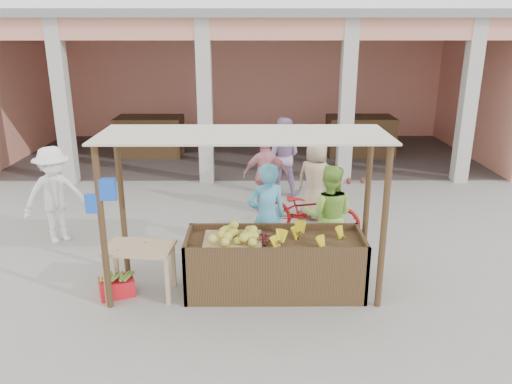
{
  "coord_description": "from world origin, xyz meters",
  "views": [
    {
      "loc": [
        0.18,
        -6.69,
        3.75
      ],
      "look_at": [
        0.23,
        1.2,
        1.17
      ],
      "focal_mm": 35.0,
      "sensor_mm": 36.0,
      "label": 1
    }
  ],
  "objects_px": {
    "red_crate": "(117,287)",
    "side_table": "(140,255)",
    "vendor_blue": "(267,214)",
    "fruit_stall": "(275,266)",
    "vendor_green": "(329,213)",
    "motorcycle": "(308,210)"
  },
  "relations": [
    {
      "from": "vendor_green",
      "to": "side_table",
      "type": "bearing_deg",
      "value": 31.0
    },
    {
      "from": "fruit_stall",
      "to": "vendor_green",
      "type": "bearing_deg",
      "value": 44.37
    },
    {
      "from": "fruit_stall",
      "to": "side_table",
      "type": "relative_size",
      "value": 2.54
    },
    {
      "from": "red_crate",
      "to": "vendor_blue",
      "type": "height_order",
      "value": "vendor_blue"
    },
    {
      "from": "vendor_blue",
      "to": "side_table",
      "type": "bearing_deg",
      "value": 8.75
    },
    {
      "from": "vendor_green",
      "to": "motorcycle",
      "type": "distance_m",
      "value": 1.23
    },
    {
      "from": "side_table",
      "to": "red_crate",
      "type": "distance_m",
      "value": 0.64
    },
    {
      "from": "motorcycle",
      "to": "side_table",
      "type": "bearing_deg",
      "value": 147.22
    },
    {
      "from": "side_table",
      "to": "red_crate",
      "type": "height_order",
      "value": "side_table"
    },
    {
      "from": "vendor_blue",
      "to": "fruit_stall",
      "type": "bearing_deg",
      "value": 81.33
    },
    {
      "from": "vendor_green",
      "to": "vendor_blue",
      "type": "bearing_deg",
      "value": 19.14
    },
    {
      "from": "red_crate",
      "to": "side_table",
      "type": "bearing_deg",
      "value": -22.31
    },
    {
      "from": "red_crate",
      "to": "vendor_green",
      "type": "bearing_deg",
      "value": -4.66
    },
    {
      "from": "fruit_stall",
      "to": "vendor_blue",
      "type": "height_order",
      "value": "vendor_blue"
    },
    {
      "from": "vendor_blue",
      "to": "motorcycle",
      "type": "distance_m",
      "value": 1.58
    },
    {
      "from": "vendor_blue",
      "to": "vendor_green",
      "type": "bearing_deg",
      "value": 171.01
    },
    {
      "from": "red_crate",
      "to": "motorcycle",
      "type": "bearing_deg",
      "value": 13.56
    },
    {
      "from": "vendor_green",
      "to": "motorcycle",
      "type": "xyz_separation_m",
      "value": [
        -0.2,
        1.16,
        -0.36
      ]
    },
    {
      "from": "red_crate",
      "to": "vendor_blue",
      "type": "distance_m",
      "value": 2.53
    },
    {
      "from": "fruit_stall",
      "to": "side_table",
      "type": "height_order",
      "value": "fruit_stall"
    },
    {
      "from": "fruit_stall",
      "to": "red_crate",
      "type": "distance_m",
      "value": 2.35
    },
    {
      "from": "fruit_stall",
      "to": "side_table",
      "type": "bearing_deg",
      "value": -176.46
    }
  ]
}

